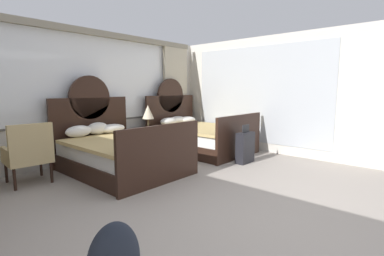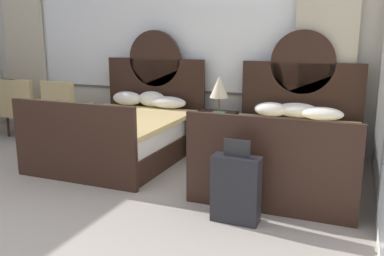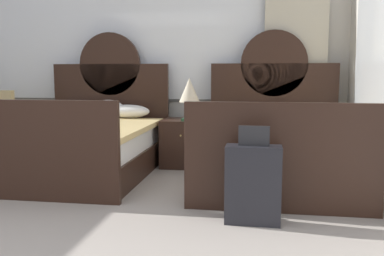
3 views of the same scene
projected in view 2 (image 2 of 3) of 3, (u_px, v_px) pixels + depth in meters
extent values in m
cube|color=beige|center=(157.00, 56.00, 6.67)|extent=(6.61, 0.07, 2.70)
cube|color=#5B5954|center=(156.00, 32.00, 6.54)|extent=(4.79, 0.02, 1.88)
cube|color=white|center=(155.00, 32.00, 6.54)|extent=(4.71, 0.02, 1.80)
cube|color=#C1B79E|center=(26.00, 56.00, 7.51)|extent=(0.82, 0.08, 2.60)
cube|color=#C1B79E|center=(324.00, 64.00, 5.60)|extent=(0.82, 0.08, 2.60)
cube|color=black|center=(122.00, 148.00, 5.75)|extent=(1.58, 2.04, 0.30)
cube|color=white|center=(121.00, 129.00, 5.69)|extent=(1.52, 1.94, 0.23)
cube|color=tan|center=(118.00, 120.00, 5.59)|extent=(1.62, 1.84, 0.06)
cube|color=black|center=(156.00, 100.00, 6.59)|extent=(1.66, 0.06, 1.32)
cylinder|color=black|center=(155.00, 58.00, 6.44)|extent=(0.87, 0.06, 0.87)
cube|color=black|center=(73.00, 143.00, 4.73)|extent=(1.66, 0.06, 0.95)
ellipsoid|color=white|center=(127.00, 98.00, 6.51)|extent=(0.50, 0.25, 0.22)
ellipsoid|color=white|center=(152.00, 99.00, 6.39)|extent=(0.44, 0.26, 0.24)
ellipsoid|color=white|center=(168.00, 102.00, 6.25)|extent=(0.59, 0.29, 0.18)
cube|color=black|center=(285.00, 167.00, 4.93)|extent=(1.58, 2.04, 0.30)
cube|color=white|center=(286.00, 145.00, 4.87)|extent=(1.52, 1.94, 0.23)
cube|color=tan|center=(286.00, 135.00, 4.76)|extent=(1.62, 1.84, 0.06)
cube|color=black|center=(300.00, 110.00, 5.76)|extent=(1.66, 0.06, 1.32)
cylinder|color=black|center=(303.00, 62.00, 5.61)|extent=(0.87, 0.06, 0.87)
cube|color=black|center=(268.00, 166.00, 3.91)|extent=(1.66, 0.06, 0.95)
ellipsoid|color=white|center=(271.00, 109.00, 5.64)|extent=(0.47, 0.31, 0.19)
ellipsoid|color=white|center=(297.00, 110.00, 5.55)|extent=(0.58, 0.27, 0.20)
ellipsoid|color=white|center=(322.00, 114.00, 5.39)|extent=(0.55, 0.33, 0.17)
cube|color=black|center=(214.00, 134.00, 5.90)|extent=(0.56, 0.56, 0.61)
sphere|color=tan|center=(207.00, 129.00, 5.61)|extent=(0.02, 0.02, 0.02)
cylinder|color=brown|center=(219.00, 112.00, 5.84)|extent=(0.14, 0.14, 0.02)
cylinder|color=brown|center=(219.00, 105.00, 5.81)|extent=(0.03, 0.03, 0.20)
cone|color=beige|center=(219.00, 87.00, 5.75)|extent=(0.27, 0.27, 0.31)
cube|color=#285133|center=(218.00, 114.00, 5.70)|extent=(0.18, 0.26, 0.03)
cube|color=tan|center=(71.00, 116.00, 6.76)|extent=(0.65, 0.65, 0.10)
cube|color=tan|center=(58.00, 99.00, 6.45)|extent=(0.62, 0.12, 0.54)
cube|color=tan|center=(84.00, 109.00, 6.61)|extent=(0.10, 0.56, 0.16)
cube|color=tan|center=(57.00, 107.00, 6.84)|extent=(0.10, 0.56, 0.16)
cylinder|color=black|center=(94.00, 127.00, 6.92)|extent=(0.04, 0.04, 0.34)
cylinder|color=black|center=(70.00, 124.00, 7.14)|extent=(0.04, 0.04, 0.34)
cylinder|color=black|center=(73.00, 134.00, 6.47)|extent=(0.04, 0.04, 0.34)
cylinder|color=black|center=(48.00, 131.00, 6.69)|extent=(0.04, 0.04, 0.34)
cube|color=tan|center=(30.00, 112.00, 7.07)|extent=(0.63, 0.63, 0.10)
cube|color=tan|center=(17.00, 96.00, 6.75)|extent=(0.62, 0.10, 0.54)
cube|color=tan|center=(43.00, 106.00, 6.94)|extent=(0.07, 0.55, 0.16)
cube|color=tan|center=(17.00, 104.00, 7.13)|extent=(0.07, 0.55, 0.16)
cylinder|color=black|center=(53.00, 123.00, 7.26)|extent=(0.04, 0.04, 0.34)
cylinder|color=black|center=(30.00, 121.00, 7.44)|extent=(0.04, 0.04, 0.34)
cylinder|color=black|center=(33.00, 129.00, 6.79)|extent=(0.04, 0.04, 0.34)
cylinder|color=black|center=(8.00, 127.00, 6.97)|extent=(0.04, 0.04, 0.34)
cube|color=tan|center=(18.00, 111.00, 7.16)|extent=(0.65, 0.65, 0.10)
cube|color=tan|center=(4.00, 95.00, 6.86)|extent=(0.62, 0.12, 0.54)
cube|color=tan|center=(29.00, 105.00, 7.02)|extent=(0.10, 0.56, 0.16)
cube|color=tan|center=(6.00, 103.00, 7.25)|extent=(0.10, 0.56, 0.16)
cylinder|color=black|center=(42.00, 122.00, 7.33)|extent=(0.04, 0.04, 0.34)
cylinder|color=black|center=(21.00, 120.00, 7.55)|extent=(0.04, 0.04, 0.34)
cylinder|color=black|center=(18.00, 128.00, 6.88)|extent=(0.04, 0.04, 0.34)
cube|color=black|center=(236.00, 189.00, 3.77)|extent=(0.44, 0.19, 0.63)
cube|color=#232326|center=(237.00, 148.00, 3.69)|extent=(0.24, 0.02, 0.16)
cylinder|color=black|center=(217.00, 215.00, 3.90)|extent=(0.05, 0.02, 0.05)
cylinder|color=black|center=(254.00, 222.00, 3.77)|extent=(0.05, 0.02, 0.05)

